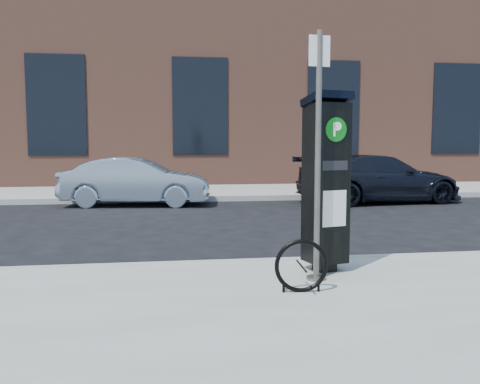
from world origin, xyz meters
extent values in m
plane|color=black|center=(0.00, 0.00, 0.00)|extent=(120.00, 120.00, 0.00)
cube|color=gray|center=(0.00, 14.00, 0.07)|extent=(60.00, 12.00, 0.15)
cube|color=#9E9B93|center=(0.00, -0.02, 0.07)|extent=(60.00, 0.12, 0.16)
cube|color=#9E9B93|center=(0.00, 8.02, 0.07)|extent=(60.00, 0.12, 0.16)
cube|color=brown|center=(0.00, 17.00, 4.00)|extent=(28.00, 10.00, 8.00)
cube|color=black|center=(-5.00, 11.98, 3.00)|extent=(2.00, 0.06, 3.50)
cube|color=black|center=(0.00, 11.98, 3.00)|extent=(2.00, 0.06, 3.50)
cube|color=black|center=(5.00, 11.98, 3.00)|extent=(2.00, 0.06, 3.50)
cube|color=black|center=(10.00, 11.98, 3.00)|extent=(2.00, 0.06, 3.50)
cube|color=black|center=(0.68, -0.70, 0.21)|extent=(0.27, 0.27, 0.11)
cube|color=black|center=(0.68, -0.70, 1.22)|extent=(0.53, 0.49, 1.92)
cube|color=black|center=(0.68, -0.70, 2.22)|extent=(0.59, 0.55, 0.18)
cylinder|color=#064D0E|center=(0.73, -0.89, 1.86)|extent=(0.28, 0.09, 0.28)
cube|color=white|center=(0.73, -0.89, 1.86)|extent=(0.10, 0.03, 0.16)
cube|color=silver|center=(0.73, -0.89, 0.94)|extent=(0.31, 0.09, 0.43)
cube|color=black|center=(0.73, -0.89, 1.45)|extent=(0.33, 0.09, 0.11)
cylinder|color=#5A5450|center=(0.46, -1.08, 0.17)|extent=(0.22, 0.22, 0.03)
cylinder|color=#5A5450|center=(0.46, -1.08, 1.54)|extent=(0.07, 0.07, 2.79)
cube|color=silver|center=(0.46, -1.08, 2.72)|extent=(0.25, 0.06, 0.33)
torus|color=black|center=(0.16, -1.54, 0.43)|extent=(0.57, 0.08, 0.57)
cylinder|color=black|center=(-0.03, -1.53, 0.21)|extent=(0.03, 0.03, 0.11)
cylinder|color=black|center=(0.35, -1.55, 0.21)|extent=(0.03, 0.03, 0.11)
imported|color=#8B9DB1|center=(-2.05, 7.40, 0.65)|extent=(4.09, 1.83, 1.30)
imported|color=black|center=(4.75, 7.10, 0.68)|extent=(4.85, 2.36, 1.36)
camera|label=1|loc=(-1.22, -6.59, 1.72)|focal=38.00mm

